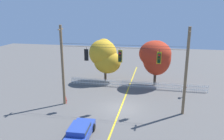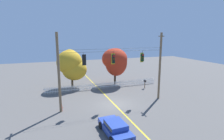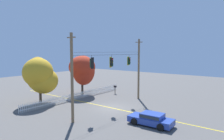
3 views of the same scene
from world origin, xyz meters
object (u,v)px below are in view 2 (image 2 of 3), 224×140
at_px(autumn_maple_mid, 116,61).
at_px(fire_hydrant, 61,108).
at_px(parked_car, 115,128).
at_px(traffic_signal_eastbound_side, 142,57).
at_px(traffic_signal_southbound_primary, 84,60).
at_px(roadside_mailbox, 145,81).
at_px(autumn_maple_near_fence, 71,65).
at_px(traffic_signal_westbound_side, 113,59).

xyz_separation_m(autumn_maple_mid, fire_hydrant, (-9.56, -8.25, -3.65)).
relative_size(autumn_maple_mid, parked_car, 1.47).
bearing_deg(traffic_signal_eastbound_side, fire_hydrant, 179.52).
height_order(traffic_signal_southbound_primary, roadside_mailbox, traffic_signal_southbound_primary).
bearing_deg(autumn_maple_near_fence, autumn_maple_mid, -5.07).
bearing_deg(autumn_maple_near_fence, traffic_signal_westbound_side, -67.53).
distance_m(traffic_signal_southbound_primary, traffic_signal_westbound_side, 3.43).
xyz_separation_m(fire_hydrant, roadside_mailbox, (13.08, 4.59, 0.68)).
bearing_deg(autumn_maple_near_fence, fire_hydrant, -104.84).
relative_size(traffic_signal_southbound_primary, parked_car, 0.34).
height_order(autumn_maple_near_fence, roadside_mailbox, autumn_maple_near_fence).
distance_m(traffic_signal_eastbound_side, parked_car, 9.99).
height_order(parked_car, roadside_mailbox, roadside_mailbox).
bearing_deg(traffic_signal_westbound_side, autumn_maple_mid, 67.22).
distance_m(traffic_signal_westbound_side, traffic_signal_eastbound_side, 3.78).
xyz_separation_m(traffic_signal_southbound_primary, traffic_signal_westbound_side, (3.43, 0.02, -0.05)).
xyz_separation_m(traffic_signal_southbound_primary, traffic_signal_eastbound_side, (7.21, 0.02, -0.06)).
bearing_deg(parked_car, traffic_signal_southbound_primary, 101.29).
bearing_deg(autumn_maple_mid, roadside_mailbox, -46.07).
relative_size(traffic_signal_eastbound_side, parked_car, 0.35).
distance_m(traffic_signal_westbound_side, parked_car, 8.31).
distance_m(traffic_signal_southbound_primary, traffic_signal_eastbound_side, 7.21).
height_order(traffic_signal_southbound_primary, traffic_signal_westbound_side, same).
height_order(traffic_signal_westbound_side, roadside_mailbox, traffic_signal_westbound_side).
bearing_deg(fire_hydrant, traffic_signal_eastbound_side, -0.48).
bearing_deg(fire_hydrant, traffic_signal_southbound_primary, -2.22).
height_order(autumn_maple_mid, fire_hydrant, autumn_maple_mid).
xyz_separation_m(traffic_signal_southbound_primary, autumn_maple_mid, (6.92, 8.35, -1.54)).
height_order(traffic_signal_westbound_side, parked_car, traffic_signal_westbound_side).
distance_m(autumn_maple_near_fence, autumn_maple_mid, 7.25).
relative_size(traffic_signal_westbound_side, traffic_signal_eastbound_side, 1.03).
xyz_separation_m(traffic_signal_southbound_primary, fire_hydrant, (-2.64, 0.10, -5.19)).
distance_m(traffic_signal_eastbound_side, autumn_maple_mid, 8.47).
relative_size(traffic_signal_southbound_primary, autumn_maple_mid, 0.23).
xyz_separation_m(traffic_signal_southbound_primary, parked_car, (1.26, -6.29, -5.00)).
relative_size(traffic_signal_westbound_side, roadside_mailbox, 1.12).
xyz_separation_m(traffic_signal_westbound_side, autumn_maple_mid, (3.50, 8.33, -1.49)).
bearing_deg(roadside_mailbox, traffic_signal_eastbound_side, -124.66).
bearing_deg(parked_car, autumn_maple_near_fence, 95.75).
bearing_deg(roadside_mailbox, autumn_maple_mid, 133.93).
relative_size(autumn_maple_near_fence, parked_car, 1.46).
bearing_deg(fire_hydrant, traffic_signal_westbound_side, -0.78).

